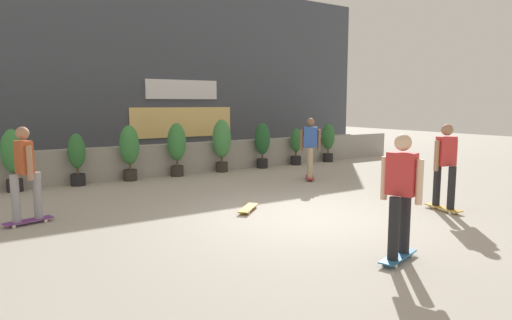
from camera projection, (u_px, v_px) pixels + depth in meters
The scene contains 16 objects.
ground_plane at pixel (300, 217), 8.12m from camera, with size 48.00×48.00×0.00m, color #A8A093.
planter_wall at pixel (174, 159), 13.05m from camera, with size 18.00×0.40×0.90m, color gray.
building_backdrop at pixel (130, 72), 16.02m from camera, with size 20.00×2.08×6.50m.
potted_plant_1 at pixel (13, 155), 10.34m from camera, with size 0.51×0.51×1.49m.
potted_plant_2 at pixel (77, 157), 11.13m from camera, with size 0.43×0.43×1.33m.
potted_plant_3 at pixel (129, 148), 11.84m from camera, with size 0.52×0.52×1.51m.
potted_plant_4 at pixel (177, 145), 12.58m from camera, with size 0.53×0.53×1.53m.
potted_plant_5 at pixel (222, 141), 13.37m from camera, with size 0.56×0.56×1.60m.
potted_plant_6 at pixel (262, 142), 14.19m from camera, with size 0.50×0.50×1.47m.
potted_plant_7 at pixel (296, 145), 14.96m from camera, with size 0.39×0.39×1.25m.
potted_plant_8 at pixel (328, 140), 15.74m from camera, with size 0.45×0.45×1.38m.
skater_by_wall_left at pixel (401, 192), 5.71m from camera, with size 0.82×0.54×1.70m.
skater_by_wall_right at pixel (445, 163), 8.45m from camera, with size 0.55×0.82×1.70m.
skater_foreground at pixel (25, 171), 7.50m from camera, with size 0.82×0.55×1.70m.
skater_far_right at pixel (310, 146), 11.98m from camera, with size 0.65×0.76×1.70m.
skateboard_near_camera at pixel (248, 208), 8.54m from camera, with size 0.73×0.69×0.08m.
Camera 1 is at (-5.01, -6.20, 2.08)m, focal length 30.76 mm.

